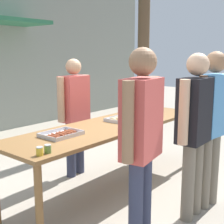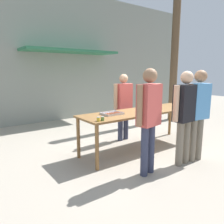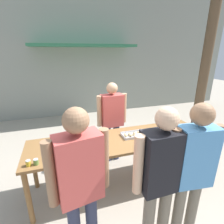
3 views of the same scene
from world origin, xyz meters
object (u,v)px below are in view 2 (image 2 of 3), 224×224
food_tray_sausages (112,114)px  condiment_jar_mustard (98,119)px  person_server_behind_table (123,102)px  person_customer_waiting_in_line (185,110)px  food_tray_buns (149,108)px  utility_pole (175,37)px  condiment_jar_ketchup (103,119)px  beer_cup (190,105)px  person_customer_with_cup (199,107)px  person_customer_holding_hotdog (149,113)px

food_tray_sausages → condiment_jar_mustard: condiment_jar_mustard is taller
person_server_behind_table → person_customer_waiting_in_line: bearing=-96.1°
food_tray_sausages → condiment_jar_mustard: 0.66m
food_tray_sausages → person_server_behind_table: person_server_behind_table is taller
food_tray_buns → person_customer_waiting_in_line: (-0.23, -1.14, 0.14)m
food_tray_buns → utility_pole: size_ratio=0.08×
condiment_jar_ketchup → utility_pole: utility_pole is taller
beer_cup → person_customer_waiting_in_line: (-1.31, -0.79, 0.11)m
person_server_behind_table → food_tray_buns: bearing=-79.9°
person_server_behind_table → utility_pole: size_ratio=0.29×
condiment_jar_ketchup → person_customer_with_cup: bearing=-26.4°
person_customer_with_cup → beer_cup: bearing=-131.8°
person_customer_holding_hotdog → person_customer_with_cup: (1.19, -0.15, -0.01)m
condiment_jar_mustard → person_customer_waiting_in_line: (1.38, -0.78, 0.12)m
person_customer_waiting_in_line → person_customer_with_cup: bearing=172.7°
food_tray_buns → beer_cup: 1.13m
condiment_jar_ketchup → person_server_behind_table: 1.70m
condiment_jar_mustard → person_server_behind_table: size_ratio=0.05×
food_tray_sausages → person_customer_with_cup: person_customer_with_cup is taller
food_tray_sausages → person_customer_holding_hotdog: person_customer_holding_hotdog is taller
food_tray_sausages → person_customer_holding_hotdog: size_ratio=0.23×
food_tray_buns → person_customer_waiting_in_line: person_customer_waiting_in_line is taller
person_customer_with_cup → condiment_jar_ketchup: bearing=-19.7°
condiment_jar_mustard → person_customer_holding_hotdog: person_customer_holding_hotdog is taller
beer_cup → food_tray_sausages: bearing=170.8°
food_tray_sausages → utility_pole: utility_pole is taller
condiment_jar_mustard → person_customer_waiting_in_line: 1.59m
condiment_jar_ketchup → person_server_behind_table: (1.33, 1.06, 0.08)m
utility_pole → person_customer_holding_hotdog: bearing=-146.2°
utility_pole → condiment_jar_mustard: bearing=-156.7°
food_tray_sausages → condiment_jar_ketchup: 0.59m
person_customer_with_cup → person_customer_waiting_in_line: person_customer_with_cup is taller
person_customer_holding_hotdog → condiment_jar_mustard: bearing=-60.3°
person_customer_holding_hotdog → person_server_behind_table: bearing=-126.5°
condiment_jar_mustard → person_customer_with_cup: 1.93m
beer_cup → person_customer_waiting_in_line: 1.53m
food_tray_buns → person_server_behind_table: (-0.19, 0.70, 0.09)m
person_server_behind_table → utility_pole: 3.62m
condiment_jar_mustard → food_tray_sausages: bearing=32.7°
condiment_jar_ketchup → person_customer_holding_hotdog: (0.47, -0.67, 0.16)m
condiment_jar_mustard → utility_pole: size_ratio=0.01×
person_server_behind_table → person_customer_holding_hotdog: 1.94m
food_tray_buns → condiment_jar_ketchup: bearing=-166.7°
person_server_behind_table → person_customer_with_cup: (0.32, -1.88, 0.07)m
person_customer_waiting_in_line → condiment_jar_mustard: bearing=-30.3°
beer_cup → person_server_behind_table: person_server_behind_table is taller
condiment_jar_ketchup → person_customer_holding_hotdog: person_customer_holding_hotdog is taller
condiment_jar_mustard → beer_cup: 2.69m
food_tray_sausages → person_customer_with_cup: 1.68m
food_tray_sausages → condiment_jar_ketchup: (-0.47, -0.36, 0.02)m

